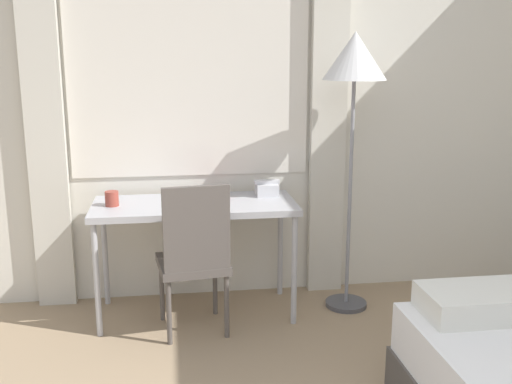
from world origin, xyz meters
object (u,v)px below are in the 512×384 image
desk_chair (194,253)px  telephone (267,189)px  book (209,198)px  standing_lamp (354,71)px  desk (195,212)px  mug (112,199)px

desk_chair → telephone: desk_chair is taller
telephone → book: bearing=-168.7°
desk_chair → telephone: (0.50, 0.43, 0.27)m
standing_lamp → desk: bearing=178.4°
telephone → mug: size_ratio=1.80×
desk_chair → standing_lamp: standing_lamp is taller
telephone → book: (-0.38, -0.08, -0.03)m
desk → desk_chair: desk_chair is taller
telephone → mug: telephone is taller
desk → mug: 0.51m
telephone → mug: (-0.98, -0.14, 0.00)m
desk → telephone: 0.51m
desk_chair → standing_lamp: bearing=7.3°
standing_lamp → mug: size_ratio=19.55×
book → mug: bearing=-173.5°
desk → book: bearing=32.1°
desk_chair → book: size_ratio=3.63×
desk_chair → telephone: bearing=33.4°
desk_chair → standing_lamp: (1.01, 0.26, 1.03)m
standing_lamp → book: bearing=174.3°
book → mug: 0.60m
standing_lamp → book: (-0.89, 0.09, -0.79)m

